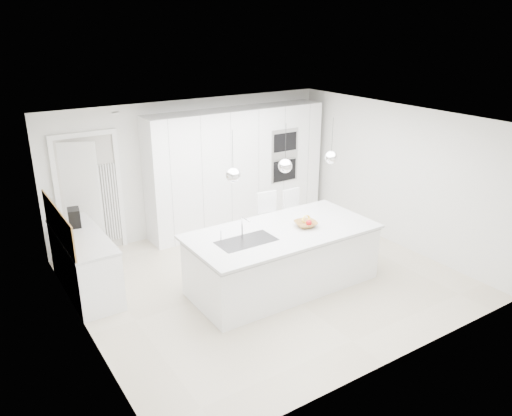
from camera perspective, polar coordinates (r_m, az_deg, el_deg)
floor at (r=7.93m, az=1.19°, el=-8.11°), size 5.50×5.50×0.00m
wall_back at (r=9.49m, az=-7.28°, el=4.75°), size 5.50×0.00×5.50m
wall_left at (r=6.40m, az=-19.62°, el=-4.21°), size 0.00×5.00×5.00m
ceiling at (r=7.09m, az=1.34°, el=9.94°), size 5.50×5.50×0.00m
tall_cabinets at (r=9.62m, az=-2.17°, el=4.51°), size 3.60×0.60×2.30m
oven_stack at (r=9.80m, az=3.30°, el=5.99°), size 0.62×0.04×1.05m
doorway_frame at (r=8.90m, az=-18.46°, el=1.26°), size 1.11×0.08×2.13m
hallway_door at (r=8.81m, az=-19.91°, el=0.74°), size 0.76×0.38×2.00m
radiator at (r=9.02m, az=-16.37°, el=0.56°), size 0.32×0.04×1.40m
left_base_cabinets at (r=7.86m, az=-18.99°, el=-6.06°), size 0.60×1.80×0.86m
left_worktop at (r=7.68m, az=-19.37°, el=-3.05°), size 0.62×1.82×0.04m
oak_backsplash at (r=7.53m, az=-21.72°, el=-1.60°), size 0.02×1.80×0.50m
island_base at (r=7.57m, az=3.13°, el=-5.95°), size 2.80×1.20×0.86m
island_worktop at (r=7.42m, az=2.97°, el=-2.69°), size 2.84×1.40×0.04m
island_sink at (r=7.07m, az=-1.10°, el=-4.40°), size 0.84×0.44×0.18m
island_tap at (r=7.16m, az=-1.62°, el=-2.07°), size 0.02×0.02×0.30m
pendant_left at (r=6.59m, az=-2.64°, el=3.75°), size 0.20×0.20×0.20m
pendant_mid at (r=7.04m, az=3.35°, el=4.83°), size 0.20×0.20×0.20m
pendant_right at (r=7.56m, az=8.59°, el=5.73°), size 0.20×0.20×0.20m
fruit_bowl at (r=7.55m, az=5.70°, el=-1.84°), size 0.39×0.39×0.08m
espresso_machine at (r=7.98m, az=-20.06°, el=-1.03°), size 0.21×0.28×0.28m
bar_stool_left at (r=8.44m, az=1.75°, el=-2.06°), size 0.44×0.56×1.12m
bar_stool_right at (r=8.71m, az=4.52°, el=-1.51°), size 0.38×0.52×1.09m
apple_a at (r=7.51m, az=6.06°, el=-1.70°), size 0.09×0.09×0.09m
apple_b at (r=7.55m, az=6.11°, el=-1.62°), size 0.08×0.08×0.08m
banana_bunch at (r=7.54m, az=5.73°, el=-1.26°), size 0.24×0.17×0.21m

